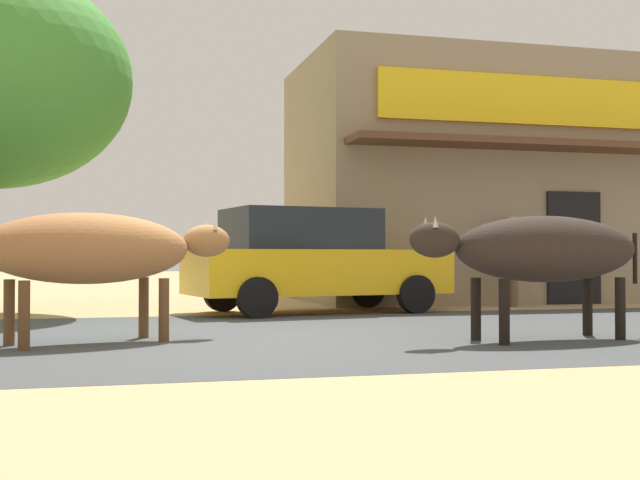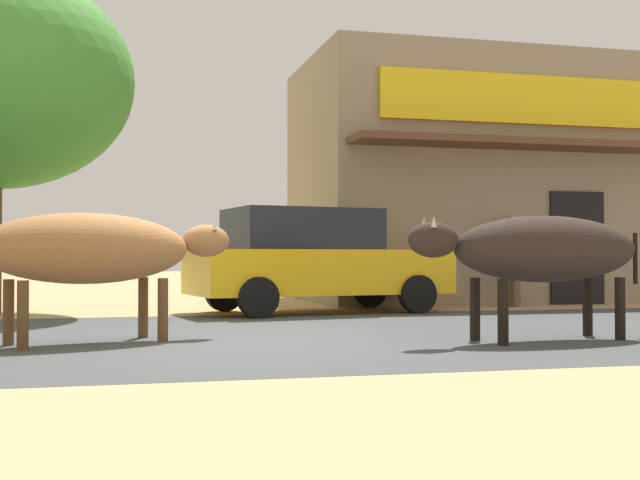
{
  "view_description": "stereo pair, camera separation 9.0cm",
  "coord_description": "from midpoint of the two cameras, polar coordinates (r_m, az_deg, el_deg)",
  "views": [
    {
      "loc": [
        -1.11,
        -9.31,
        0.9
      ],
      "look_at": [
        1.51,
        0.64,
        1.1
      ],
      "focal_mm": 47.0,
      "sensor_mm": 36.0,
      "label": 1
    },
    {
      "loc": [
        -1.02,
        -9.33,
        0.9
      ],
      "look_at": [
        1.51,
        0.64,
        1.1
      ],
      "focal_mm": 47.0,
      "sensor_mm": 36.0,
      "label": 2
    }
  ],
  "objects": [
    {
      "name": "cow_far_dark",
      "position": [
        9.23,
        15.2,
        -0.67
      ],
      "size": [
        2.87,
        1.02,
        1.33
      ],
      "color": "#2C231D",
      "rests_on": "ground"
    },
    {
      "name": "storefront_right_club",
      "position": [
        17.8,
        11.17,
        3.84
      ],
      "size": [
        7.42,
        5.12,
        4.84
      ],
      "color": "gray",
      "rests_on": "ground"
    },
    {
      "name": "pedestrian_by_shop",
      "position": [
        15.2,
        13.22,
        -0.82
      ],
      "size": [
        0.41,
        0.61,
        1.65
      ],
      "color": "brown",
      "rests_on": "ground"
    },
    {
      "name": "parked_hatchback_car",
      "position": [
        13.31,
        -0.23,
        -1.34
      ],
      "size": [
        4.28,
        2.34,
        1.64
      ],
      "color": "gold",
      "rests_on": "ground"
    },
    {
      "name": "asphalt_road",
      "position": [
        9.43,
        -7.75,
        -6.55
      ],
      "size": [
        72.0,
        6.62,
        0.0
      ],
      "primitive_type": "cube",
      "color": "#414547",
      "rests_on": "ground"
    },
    {
      "name": "ground",
      "position": [
        9.43,
        -7.75,
        -6.56
      ],
      "size": [
        80.0,
        80.0,
        0.0
      ],
      "primitive_type": "plane",
      "color": "tan"
    },
    {
      "name": "cow_near_brown",
      "position": [
        8.93,
        -14.91,
        -0.63
      ],
      "size": [
        2.75,
        1.47,
        1.34
      ],
      "color": "#9E6839",
      "rests_on": "ground"
    }
  ]
}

